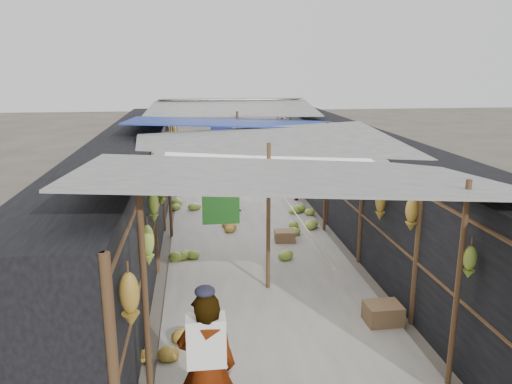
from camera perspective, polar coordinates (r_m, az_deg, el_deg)
name	(u,v)px	position (r m, az deg, el deg)	size (l,w,h in m)	color
aisle_slab	(247,227)	(12.23, -1.04, -3.99)	(3.60, 16.00, 0.02)	#9E998E
stall_left	(132,185)	(11.96, -14.04, 0.83)	(1.40, 15.00, 2.30)	black
stall_right	(356,178)	(12.49, 11.35, 1.55)	(1.40, 15.00, 2.30)	black
crate_near	(285,236)	(11.19, 3.29, -5.09)	(0.44, 0.35, 0.27)	olive
crate_mid	(383,314)	(8.05, 14.30, -13.34)	(0.54, 0.43, 0.32)	olive
crate_back	(214,179)	(16.78, -4.86, 1.50)	(0.49, 0.40, 0.31)	olive
black_basin	(263,181)	(16.71, 0.78, 1.24)	(0.54, 0.54, 0.16)	black
vendor_elderly	(207,366)	(5.46, -5.64, -19.20)	(0.60, 0.40, 1.65)	white
shopper_blue	(234,186)	(13.37, -2.53, 0.67)	(0.68, 0.53, 1.41)	#2046A4
vendor_seated	(296,186)	(14.53, 4.54, 0.64)	(0.56, 0.32, 0.86)	#555049
market_canopy	(246,127)	(12.04, -1.13, 7.42)	(5.62, 15.20, 2.77)	brown
hanging_bananas	(247,165)	(11.37, -1.03, 3.15)	(3.96, 14.39, 0.83)	olive
floor_bananas	(232,219)	(12.39, -2.78, -3.05)	(3.83, 10.61, 0.35)	olive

